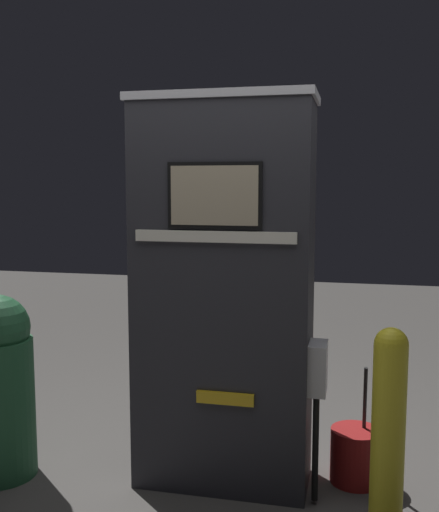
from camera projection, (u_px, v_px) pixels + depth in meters
The scene contains 4 objects.
ground_plane at pixel (215, 498), 3.06m from camera, with size 14.00×14.00×0.00m, color #423F3D.
gas_pump at pixel (224, 294), 3.13m from camera, with size 1.01×0.45×2.04m.
safety_bollard at pixel (388, 432), 2.61m from camera, with size 0.15×0.15×0.99m.
squeegee_bucket at pixel (356, 455), 3.22m from camera, with size 0.27×0.27×0.65m.
Camera 1 is at (0.67, -2.81, 1.60)m, focal length 42.00 mm.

